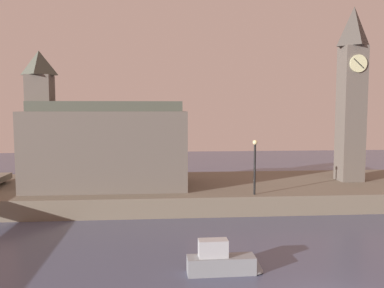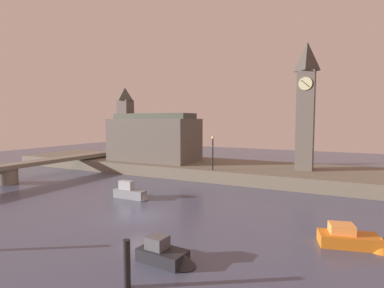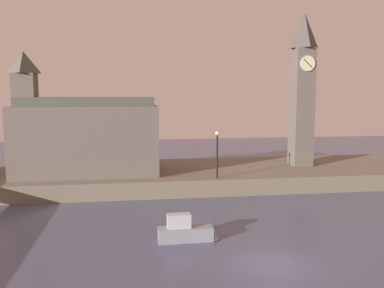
{
  "view_description": "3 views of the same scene",
  "coord_description": "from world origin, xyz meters",
  "px_view_note": "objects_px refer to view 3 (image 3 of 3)",
  "views": [
    {
      "loc": [
        -7.01,
        -14.53,
        7.93
      ],
      "look_at": [
        -4.59,
        15.52,
        5.3
      ],
      "focal_mm": 37.55,
      "sensor_mm": 36.0,
      "label": 1
    },
    {
      "loc": [
        14.26,
        -19.0,
        7.59
      ],
      "look_at": [
        -3.3,
        15.94,
        4.47
      ],
      "focal_mm": 28.37,
      "sensor_mm": 36.0,
      "label": 2
    },
    {
      "loc": [
        -7.1,
        -19.04,
        8.76
      ],
      "look_at": [
        -2.2,
        14.3,
        4.62
      ],
      "focal_mm": 37.57,
      "sensor_mm": 36.0,
      "label": 3
    }
  ],
  "objects_px": {
    "parliament_hall": "(84,135)",
    "streetlamp": "(217,149)",
    "boat_cruiser_grey": "(188,231)",
    "clock_tower": "(302,88)"
  },
  "relations": [
    {
      "from": "streetlamp",
      "to": "boat_cruiser_grey",
      "type": "height_order",
      "value": "streetlamp"
    },
    {
      "from": "streetlamp",
      "to": "boat_cruiser_grey",
      "type": "bearing_deg",
      "value": -110.5
    },
    {
      "from": "clock_tower",
      "to": "parliament_hall",
      "type": "height_order",
      "value": "clock_tower"
    },
    {
      "from": "clock_tower",
      "to": "streetlamp",
      "type": "xyz_separation_m",
      "value": [
        -9.93,
        -5.24,
        -5.41
      ]
    },
    {
      "from": "clock_tower",
      "to": "boat_cruiser_grey",
      "type": "height_order",
      "value": "clock_tower"
    },
    {
      "from": "parliament_hall",
      "to": "streetlamp",
      "type": "xyz_separation_m",
      "value": [
        11.74,
        -4.37,
        -0.97
      ]
    },
    {
      "from": "clock_tower",
      "to": "streetlamp",
      "type": "bearing_deg",
      "value": -152.17
    },
    {
      "from": "streetlamp",
      "to": "clock_tower",
      "type": "bearing_deg",
      "value": 27.83
    },
    {
      "from": "clock_tower",
      "to": "boat_cruiser_grey",
      "type": "distance_m",
      "value": 22.99
    },
    {
      "from": "clock_tower",
      "to": "parliament_hall",
      "type": "bearing_deg",
      "value": -177.7
    }
  ]
}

